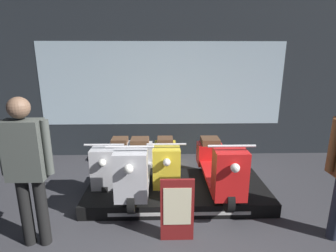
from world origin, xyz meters
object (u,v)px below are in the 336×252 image
scooter_display_right (218,165)px  scooter_display_left (136,166)px  person_left_browsing (27,163)px  price_sign_board (177,210)px  scooter_backrow_0 (114,161)px  scooter_backrow_1 (166,161)px

scooter_display_right → scooter_display_left: bearing=180.0°
person_left_browsing → price_sign_board: person_left_browsing is taller
scooter_backrow_0 → scooter_backrow_1: size_ratio=1.00×
scooter_backrow_0 → scooter_backrow_1: bearing=0.0°
scooter_display_right → price_sign_board: scooter_display_right is taller
price_sign_board → scooter_display_right: bearing=54.3°
scooter_display_left → scooter_backrow_1: 0.82m
scooter_display_left → price_sign_board: 1.09m
person_left_browsing → scooter_display_left: bearing=41.7°
person_left_browsing → price_sign_board: bearing=0.7°
scooter_backrow_1 → person_left_browsing: 2.31m
scooter_backrow_0 → scooter_display_right: bearing=-21.4°
scooter_display_right → scooter_backrow_1: 1.03m
scooter_display_left → person_left_browsing: 1.50m
person_left_browsing → scooter_backrow_0: bearing=69.1°
scooter_display_right → scooter_backrow_1: size_ratio=1.00×
scooter_display_right → scooter_backrow_1: scooter_display_right is taller
person_left_browsing → price_sign_board: 1.73m
scooter_display_right → scooter_backrow_0: scooter_display_right is taller
scooter_display_left → scooter_backrow_1: bearing=55.8°
scooter_display_left → person_left_browsing: (-1.07, -0.95, 0.46)m
scooter_display_right → scooter_backrow_0: size_ratio=1.00×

